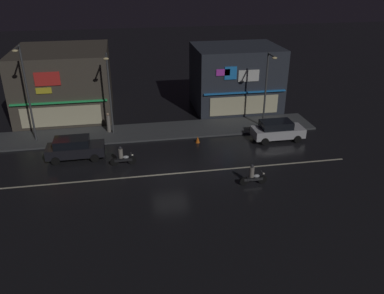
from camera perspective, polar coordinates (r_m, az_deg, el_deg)
ground_plane at (r=27.90m, az=-3.24°, el=-3.95°), size 140.00×140.00×0.00m
lane_divider_stripe at (r=27.89m, az=-3.24°, el=-3.94°), size 26.60×0.16×0.01m
sidewalk_far at (r=34.87m, az=-4.86°, el=2.34°), size 28.00×3.87×0.14m
storefront_left_block at (r=40.27m, az=6.36°, el=10.02°), size 8.35×6.75×6.25m
storefront_center_block at (r=40.20m, az=-18.12°, el=8.96°), size 8.64×9.06×6.32m
streetlamp_west at (r=33.63m, az=-23.03°, el=7.96°), size 0.44×1.64×7.87m
streetlamp_mid at (r=33.26m, az=-11.97°, el=8.41°), size 0.44×1.64×6.96m
streetlamp_east at (r=34.75m, az=10.88°, el=8.95°), size 0.44×1.64×6.67m
pedestrian_on_sidewalk at (r=34.90m, az=-12.07°, el=3.44°), size 0.33×0.33×1.75m
parked_car_near_kerb at (r=31.00m, az=-16.73°, el=-0.11°), size 4.30×1.98×1.67m
parked_car_trailing at (r=33.65m, az=12.33°, el=2.43°), size 4.30×1.98×1.67m
motorcycle_lead at (r=26.61m, az=8.86°, el=-4.22°), size 1.90×0.60×1.52m
motorcycle_following at (r=29.24m, az=-10.12°, el=-1.48°), size 1.90×0.60×1.52m
traffic_cone at (r=32.55m, az=0.84°, el=1.10°), size 0.36×0.36×0.55m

